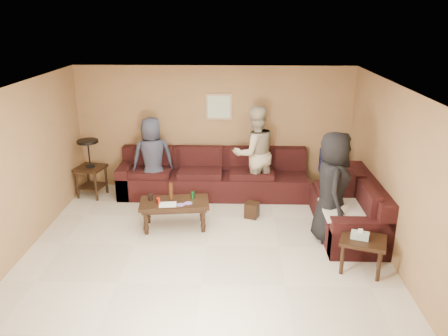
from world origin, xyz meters
The scene contains 10 objects.
room centered at (0.00, 0.00, 1.66)m, with size 5.60×5.50×2.50m.
sectional_sofa centered at (0.81, 1.52, 0.33)m, with size 4.65×2.90×0.97m.
coffee_table centered at (-0.58, 0.62, 0.41)m, with size 1.21×0.71×0.76m.
end_table_left centered at (-2.40, 1.92, 0.60)m, with size 0.60×0.60×1.15m.
side_table_right centered at (2.23, -0.61, 0.43)m, with size 0.74×0.67×0.65m.
waste_bin centered at (0.74, 1.05, 0.14)m, with size 0.23×0.23×0.27m, color black.
wall_art centered at (0.10, 2.48, 1.70)m, with size 0.52×0.04×0.52m.
person_left centered at (-1.16, 1.88, 0.81)m, with size 0.79×0.51×1.62m, color #2E3141.
person_middle centered at (0.80, 1.94, 0.92)m, with size 0.89×0.69×1.83m, color tan.
person_right centered at (1.96, 0.32, 0.89)m, with size 0.87×0.57×1.78m, color black.
Camera 1 is at (0.47, -6.03, 3.48)m, focal length 35.00 mm.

